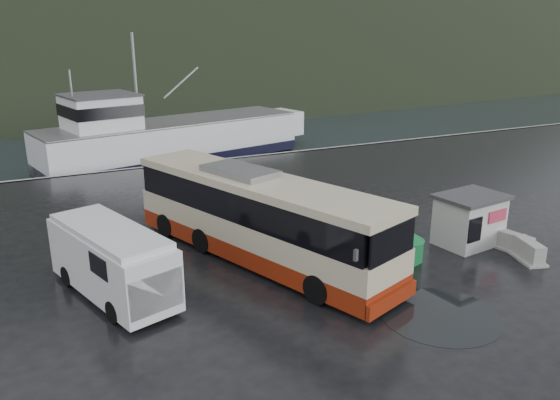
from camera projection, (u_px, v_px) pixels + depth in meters
name	position (u px, v px, depth m)	size (l,w,h in m)	color
ground	(332.00, 270.00, 21.67)	(160.00, 160.00, 0.00)	black
harbor_water	(67.00, 73.00, 116.27)	(300.00, 180.00, 0.02)	black
quay_edge	(188.00, 163.00, 38.87)	(160.00, 0.60, 1.50)	#999993
headland	(61.00, 50.00, 240.79)	(780.00, 540.00, 570.00)	black
coach_bus	(259.00, 258.00, 22.80)	(3.25, 13.14, 3.72)	beige
white_van	(115.00, 294.00, 19.69)	(2.14, 6.21, 2.60)	silver
waste_bin_left	(363.00, 277.00, 21.08)	(1.01, 1.01, 1.41)	#126A33
waste_bin_right	(405.00, 263.00, 22.35)	(1.05, 1.05, 1.46)	#126A33
dome_tent	(353.00, 304.00, 19.01)	(1.91, 2.67, 1.05)	#30321E
ticket_kiosk	(467.00, 244.00, 24.31)	(2.91, 2.20, 2.27)	beige
jersey_barrier_a	(514.00, 251.00, 23.48)	(0.79, 1.57, 0.79)	#999993
jersey_barrier_c	(527.00, 260.00, 22.59)	(0.85, 1.70, 0.85)	#999993
fishing_trawler	(174.00, 144.00, 45.36)	(25.65, 5.63, 10.26)	silver
puddles	(412.00, 342.00, 16.67)	(10.79, 6.81, 0.01)	black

